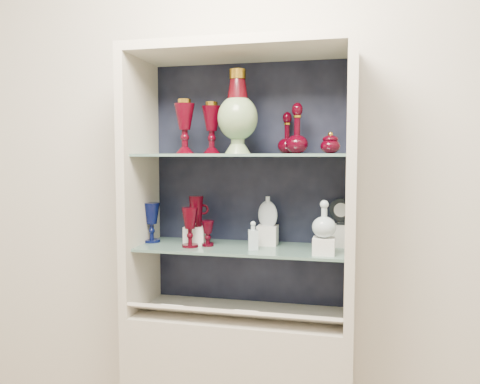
% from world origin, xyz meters
% --- Properties ---
extents(wall_back, '(3.50, 0.02, 2.80)m').
position_xyz_m(wall_back, '(0.00, 1.75, 1.40)').
color(wall_back, silver).
rests_on(wall_back, ground).
extents(cabinet_back_panel, '(0.98, 0.02, 1.15)m').
position_xyz_m(cabinet_back_panel, '(0.00, 1.72, 1.32)').
color(cabinet_back_panel, black).
rests_on(cabinet_back_panel, cabinet_base).
extents(cabinet_side_left, '(0.04, 0.40, 1.15)m').
position_xyz_m(cabinet_side_left, '(-0.48, 1.53, 1.32)').
color(cabinet_side_left, beige).
rests_on(cabinet_side_left, cabinet_base).
extents(cabinet_side_right, '(0.04, 0.40, 1.15)m').
position_xyz_m(cabinet_side_right, '(0.48, 1.53, 1.32)').
color(cabinet_side_right, beige).
rests_on(cabinet_side_right, cabinet_base).
extents(cabinet_top_cap, '(1.00, 0.40, 0.04)m').
position_xyz_m(cabinet_top_cap, '(0.00, 1.53, 1.92)').
color(cabinet_top_cap, beige).
rests_on(cabinet_top_cap, cabinet_side_left).
extents(shelf_lower, '(0.92, 0.34, 0.01)m').
position_xyz_m(shelf_lower, '(0.00, 1.55, 1.04)').
color(shelf_lower, slate).
rests_on(shelf_lower, cabinet_side_left).
extents(shelf_upper, '(0.92, 0.34, 0.01)m').
position_xyz_m(shelf_upper, '(0.00, 1.55, 1.46)').
color(shelf_upper, slate).
rests_on(shelf_upper, cabinet_side_left).
extents(label_ledge, '(0.92, 0.17, 0.09)m').
position_xyz_m(label_ledge, '(0.00, 1.42, 0.78)').
color(label_ledge, beige).
rests_on(label_ledge, cabinet_base).
extents(label_card_0, '(0.10, 0.06, 0.03)m').
position_xyz_m(label_card_0, '(0.06, 1.42, 0.80)').
color(label_card_0, white).
rests_on(label_card_0, label_ledge).
extents(label_card_1, '(0.10, 0.06, 0.03)m').
position_xyz_m(label_card_1, '(-0.27, 1.42, 0.80)').
color(label_card_1, white).
rests_on(label_card_1, label_ledge).
extents(pedestal_lamp_left, '(0.12, 0.12, 0.24)m').
position_xyz_m(pedestal_lamp_left, '(-0.25, 1.50, 1.59)').
color(pedestal_lamp_left, '#40020C').
rests_on(pedestal_lamp_left, shelf_upper).
extents(pedestal_lamp_right, '(0.12, 0.12, 0.23)m').
position_xyz_m(pedestal_lamp_right, '(-0.14, 1.56, 1.59)').
color(pedestal_lamp_right, '#40020C').
rests_on(pedestal_lamp_right, shelf_upper).
extents(enamel_urn, '(0.22, 0.22, 0.36)m').
position_xyz_m(enamel_urn, '(-0.00, 1.49, 1.65)').
color(enamel_urn, '#104D22').
rests_on(enamel_urn, shelf_upper).
extents(ruby_decanter_a, '(0.12, 0.12, 0.25)m').
position_xyz_m(ruby_decanter_a, '(0.25, 1.58, 1.60)').
color(ruby_decanter_a, '#3B000C').
rests_on(ruby_decanter_a, shelf_upper).
extents(ruby_decanter_b, '(0.09, 0.09, 0.20)m').
position_xyz_m(ruby_decanter_b, '(0.19, 1.66, 1.57)').
color(ruby_decanter_b, '#3B000C').
rests_on(ruby_decanter_b, shelf_upper).
extents(lidded_bowl, '(0.11, 0.11, 0.10)m').
position_xyz_m(lidded_bowl, '(0.39, 1.58, 1.52)').
color(lidded_bowl, '#3B000C').
rests_on(lidded_bowl, shelf_upper).
extents(cobalt_goblet, '(0.09, 0.09, 0.19)m').
position_xyz_m(cobalt_goblet, '(-0.44, 1.56, 1.14)').
color(cobalt_goblet, '#070D3E').
rests_on(cobalt_goblet, shelf_lower).
extents(ruby_goblet_tall, '(0.09, 0.09, 0.18)m').
position_xyz_m(ruby_goblet_tall, '(-0.22, 1.49, 1.14)').
color(ruby_goblet_tall, '#40020C').
rests_on(ruby_goblet_tall, shelf_lower).
extents(ruby_goblet_small, '(0.07, 0.07, 0.12)m').
position_xyz_m(ruby_goblet_small, '(-0.15, 1.53, 1.11)').
color(ruby_goblet_small, '#3B000C').
rests_on(ruby_goblet_small, shelf_lower).
extents(riser_ruby_pitcher, '(0.10, 0.10, 0.08)m').
position_xyz_m(riser_ruby_pitcher, '(-0.22, 1.58, 1.09)').
color(riser_ruby_pitcher, silver).
rests_on(riser_ruby_pitcher, shelf_lower).
extents(ruby_pitcher, '(0.13, 0.11, 0.14)m').
position_xyz_m(ruby_pitcher, '(-0.22, 1.58, 1.20)').
color(ruby_pitcher, '#40020C').
rests_on(ruby_pitcher, riser_ruby_pitcher).
extents(clear_square_bottle, '(0.05, 0.05, 0.13)m').
position_xyz_m(clear_square_bottle, '(0.07, 1.50, 1.11)').
color(clear_square_bottle, '#ABC1C6').
rests_on(clear_square_bottle, shelf_lower).
extents(riser_flat_flask, '(0.09, 0.09, 0.09)m').
position_xyz_m(riser_flat_flask, '(0.11, 1.62, 1.09)').
color(riser_flat_flask, silver).
rests_on(riser_flat_flask, shelf_lower).
extents(flat_flask, '(0.11, 0.07, 0.14)m').
position_xyz_m(flat_flask, '(0.11, 1.62, 1.21)').
color(flat_flask, silver).
rests_on(flat_flask, riser_flat_flask).
extents(riser_clear_round_decanter, '(0.09, 0.09, 0.07)m').
position_xyz_m(riser_clear_round_decanter, '(0.37, 1.46, 1.08)').
color(riser_clear_round_decanter, silver).
rests_on(riser_clear_round_decanter, shelf_lower).
extents(clear_round_decanter, '(0.11, 0.11, 0.15)m').
position_xyz_m(clear_round_decanter, '(0.37, 1.46, 1.19)').
color(clear_round_decanter, '#ABC1C6').
rests_on(clear_round_decanter, riser_clear_round_decanter).
extents(riser_cameo_medallion, '(0.08, 0.08, 0.10)m').
position_xyz_m(riser_cameo_medallion, '(0.44, 1.65, 1.10)').
color(riser_cameo_medallion, silver).
rests_on(riser_cameo_medallion, shelf_lower).
extents(cameo_medallion, '(0.11, 0.04, 0.12)m').
position_xyz_m(cameo_medallion, '(0.44, 1.65, 1.21)').
color(cameo_medallion, black).
rests_on(cameo_medallion, riser_cameo_medallion).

